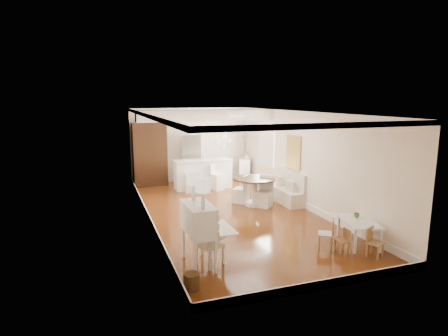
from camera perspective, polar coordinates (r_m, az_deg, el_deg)
room at (r=10.43m, az=0.55°, el=4.07°), size 9.00×9.04×2.82m
secretary_bureau at (r=7.23m, az=-3.89°, el=-10.14°), size 0.97×0.99×1.22m
gustavian_armchair at (r=7.33m, az=-2.19°, el=-11.56°), size 0.63×0.63×0.81m
wicker_basket at (r=6.59m, az=-4.93°, el=-16.82°), size 0.36×0.36×0.28m
kids_table at (r=8.83m, az=19.82°, el=-9.22°), size 0.93×1.22×0.54m
kids_chair_a at (r=8.31m, az=17.56°, el=-10.47°), size 0.26×0.26×0.50m
kids_chair_b at (r=8.38m, az=15.26°, el=-9.59°), size 0.44×0.44×0.66m
kids_chair_c at (r=8.29m, az=22.06°, el=-10.45°), size 0.39×0.39×0.61m
banquette at (r=11.63m, az=9.35°, el=-2.84°), size 0.52×1.60×0.98m
dining_table at (r=11.21m, az=4.69°, el=-3.62°), size 1.50×1.50×0.84m
slip_chair_near at (r=11.11m, az=6.10°, el=-3.55°), size 0.63×0.63×0.93m
slip_chair_far at (r=11.49m, az=2.60°, el=-3.15°), size 0.60×0.60×0.88m
breakfast_counter at (r=13.29m, az=-3.23°, el=-0.91°), size 2.05×0.65×1.03m
bar_stool_left at (r=12.80m, az=-4.98°, el=-1.33°), size 0.49×0.49×1.06m
bar_stool_right at (r=13.02m, az=-1.06°, el=-1.42°), size 0.48×0.48×0.91m
pantry_cabinet at (r=13.89m, az=-11.25°, el=2.06°), size 1.20×0.60×2.30m
fridge at (r=14.27m, az=-3.63°, el=1.45°), size 0.75×0.65×1.80m
sideboard at (r=14.55m, az=3.23°, el=-0.26°), size 0.73×0.98×0.85m
pencil_cup at (r=8.94m, az=19.53°, el=-6.80°), size 0.13×0.13×0.10m
branch_vase at (r=14.46m, az=3.45°, el=1.76°), size 0.21×0.21×0.18m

